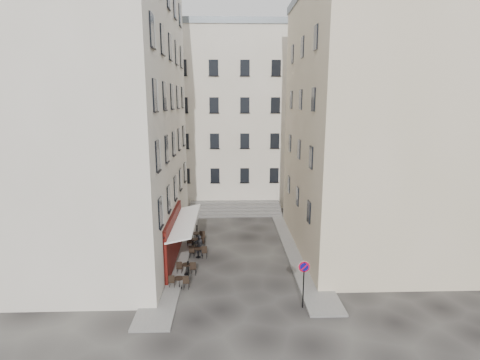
{
  "coord_description": "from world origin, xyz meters",
  "views": [
    {
      "loc": [
        -0.64,
        -23.18,
        10.93
      ],
      "look_at": [
        0.22,
        4.0,
        5.15
      ],
      "focal_mm": 28.0,
      "sensor_mm": 36.0,
      "label": 1
    }
  ],
  "objects_px": {
    "bistro_table_a": "(179,282)",
    "bistro_table_b": "(186,268)",
    "pedestrian": "(199,246)",
    "no_parking_sign": "(304,275)"
  },
  "relations": [
    {
      "from": "pedestrian",
      "to": "bistro_table_b",
      "type": "bearing_deg",
      "value": 52.35
    },
    {
      "from": "bistro_table_a",
      "to": "bistro_table_b",
      "type": "bearing_deg",
      "value": 82.72
    },
    {
      "from": "no_parking_sign",
      "to": "bistro_table_a",
      "type": "height_order",
      "value": "no_parking_sign"
    },
    {
      "from": "bistro_table_b",
      "to": "pedestrian",
      "type": "distance_m",
      "value": 2.97
    },
    {
      "from": "no_parking_sign",
      "to": "bistro_table_b",
      "type": "height_order",
      "value": "no_parking_sign"
    },
    {
      "from": "bistro_table_b",
      "to": "pedestrian",
      "type": "relative_size",
      "value": 0.8
    },
    {
      "from": "no_parking_sign",
      "to": "bistro_table_b",
      "type": "bearing_deg",
      "value": 149.27
    },
    {
      "from": "bistro_table_b",
      "to": "pedestrian",
      "type": "xyz_separation_m",
      "value": [
        0.6,
        2.89,
        0.33
      ]
    },
    {
      "from": "bistro_table_b",
      "to": "bistro_table_a",
      "type": "bearing_deg",
      "value": -97.28
    },
    {
      "from": "bistro_table_b",
      "to": "no_parking_sign",
      "type": "bearing_deg",
      "value": -31.71
    }
  ]
}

